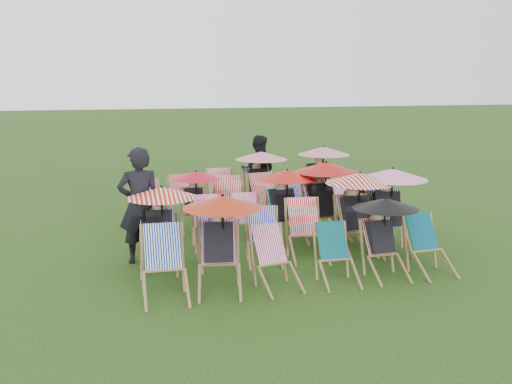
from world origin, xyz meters
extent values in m
plane|color=black|center=(0.00, 0.00, 0.00)|extent=(100.00, 100.00, 0.00)
cube|color=#072893|center=(-2.07, -2.03, 0.67)|extent=(0.51, 0.38, 0.60)
cube|color=#D92B8C|center=(-1.27, -1.97, 0.66)|extent=(0.55, 0.45, 0.59)
cube|color=black|center=(-1.28, -2.02, 0.66)|extent=(0.48, 0.49, 0.62)
sphere|color=tan|center=(-1.26, -1.92, 0.99)|extent=(0.22, 0.22, 0.22)
cylinder|color=black|center=(-1.22, -2.07, 0.93)|extent=(0.03, 0.03, 0.73)
cone|color=#B6260A|center=(-1.22, -2.07, 1.27)|extent=(1.14, 1.14, 0.18)
cube|color=#CC2870|center=(-0.54, -2.06, 0.59)|extent=(0.50, 0.41, 0.53)
cube|color=#09642A|center=(0.44, -2.07, 0.58)|extent=(0.45, 0.34, 0.52)
cube|color=red|center=(1.22, -2.03, 0.58)|extent=(0.45, 0.34, 0.52)
cube|color=black|center=(1.22, -2.07, 0.58)|extent=(0.38, 0.39, 0.55)
sphere|color=tan|center=(1.22, -1.98, 0.87)|extent=(0.19, 0.19, 0.19)
cylinder|color=black|center=(1.28, -2.11, 0.82)|extent=(0.03, 0.03, 0.64)
cone|color=black|center=(1.28, -2.11, 1.11)|extent=(1.00, 1.00, 0.16)
cube|color=#09603A|center=(1.97, -2.02, 0.60)|extent=(0.48, 0.37, 0.54)
cube|color=#0732A1|center=(-2.02, -0.84, 0.64)|extent=(0.51, 0.40, 0.57)
cube|color=black|center=(-2.03, -0.89, 0.64)|extent=(0.44, 0.45, 0.60)
sphere|color=tan|center=(-2.02, -0.79, 0.95)|extent=(0.21, 0.21, 0.21)
cylinder|color=black|center=(-1.97, -0.94, 0.90)|extent=(0.03, 0.03, 0.70)
cone|color=red|center=(-1.97, -0.94, 1.22)|extent=(1.10, 1.10, 0.17)
cube|color=#081AA8|center=(-1.12, -0.80, 0.65)|extent=(0.51, 0.39, 0.58)
cube|color=#0E068D|center=(-0.33, -0.90, 0.60)|extent=(0.50, 0.40, 0.54)
cube|color=red|center=(0.41, -0.84, 0.67)|extent=(0.53, 0.41, 0.60)
cube|color=red|center=(1.32, -0.85, 0.68)|extent=(0.52, 0.38, 0.61)
cube|color=black|center=(1.32, -0.90, 0.68)|extent=(0.43, 0.45, 0.64)
sphere|color=tan|center=(1.32, -0.79, 1.02)|extent=(0.22, 0.22, 0.22)
cylinder|color=black|center=(1.38, -0.94, 0.96)|extent=(0.03, 0.03, 0.75)
cone|color=red|center=(1.38, -0.94, 1.30)|extent=(1.18, 1.18, 0.18)
cube|color=#07269E|center=(1.98, -0.78, 0.70)|extent=(0.59, 0.48, 0.63)
cube|color=black|center=(1.96, -0.83, 0.70)|extent=(0.52, 0.53, 0.66)
sphere|color=tan|center=(1.99, -0.72, 1.04)|extent=(0.23, 0.23, 0.23)
cylinder|color=black|center=(2.02, -0.89, 0.99)|extent=(0.03, 0.03, 0.77)
cone|color=pink|center=(2.02, -0.89, 1.34)|extent=(1.21, 1.21, 0.19)
cube|color=#06128B|center=(-2.08, 0.22, 0.62)|extent=(0.51, 0.40, 0.56)
cube|color=#EB2F9B|center=(-1.08, 0.21, 0.61)|extent=(0.48, 0.36, 0.55)
cube|color=#E72E8C|center=(-0.34, 0.29, 0.60)|extent=(0.49, 0.39, 0.54)
cube|color=#0A6B3A|center=(0.37, 0.26, 0.64)|extent=(0.50, 0.38, 0.57)
cube|color=black|center=(0.38, 0.21, 0.64)|extent=(0.43, 0.44, 0.60)
sphere|color=tan|center=(0.37, 0.32, 0.95)|extent=(0.21, 0.21, 0.21)
cylinder|color=black|center=(0.44, 0.18, 0.90)|extent=(0.03, 0.03, 0.70)
cone|color=red|center=(0.44, 0.18, 1.22)|extent=(1.10, 1.10, 0.17)
cube|color=red|center=(1.13, 0.27, 0.70)|extent=(0.57, 0.45, 0.62)
cube|color=black|center=(1.13, 0.22, 0.69)|extent=(0.49, 0.50, 0.65)
sphere|color=tan|center=(1.12, 0.33, 1.04)|extent=(0.23, 0.23, 0.23)
cylinder|color=black|center=(1.20, 0.18, 0.98)|extent=(0.03, 0.03, 0.77)
cone|color=#B60D0A|center=(1.20, 0.18, 1.33)|extent=(1.20, 1.20, 0.19)
cube|color=#DB2B66|center=(1.92, 0.23, 0.57)|extent=(0.44, 0.33, 0.51)
cube|color=black|center=(1.92, 0.18, 0.56)|extent=(0.37, 0.38, 0.53)
sphere|color=tan|center=(1.92, 0.27, 0.84)|extent=(0.19, 0.19, 0.19)
cylinder|color=black|center=(1.97, 0.15, 0.80)|extent=(0.03, 0.03, 0.62)
cone|color=red|center=(1.97, 0.15, 1.08)|extent=(0.98, 0.98, 0.15)
cube|color=#CB2872|center=(-2.09, 1.40, 0.70)|extent=(0.58, 0.47, 0.62)
cube|color=#E22D76|center=(-1.15, 1.36, 0.57)|extent=(0.45, 0.35, 0.51)
cube|color=black|center=(-1.15, 1.31, 0.57)|extent=(0.39, 0.40, 0.54)
sphere|color=tan|center=(-1.15, 1.40, 0.86)|extent=(0.19, 0.19, 0.19)
cylinder|color=black|center=(-1.10, 1.27, 0.81)|extent=(0.03, 0.03, 0.63)
cone|color=#B80A1D|center=(-1.10, 1.27, 1.10)|extent=(0.99, 0.99, 0.15)
cube|color=red|center=(-0.40, 1.50, 0.69)|extent=(0.57, 0.45, 0.62)
cube|color=red|center=(0.35, 1.55, 0.71)|extent=(0.58, 0.46, 0.63)
cube|color=#0B0791|center=(1.15, 1.49, 0.57)|extent=(0.45, 0.35, 0.51)
cube|color=#F0309D|center=(1.93, 1.48, 0.57)|extent=(0.47, 0.37, 0.51)
cube|color=#0F07A1|center=(-2.02, 2.55, 0.60)|extent=(0.47, 0.37, 0.54)
cube|color=red|center=(-1.27, 2.58, 0.62)|extent=(0.49, 0.38, 0.55)
cube|color=red|center=(-0.36, 2.62, 0.68)|extent=(0.52, 0.38, 0.61)
cube|color=#070B99|center=(0.48, 2.55, 0.67)|extent=(0.52, 0.39, 0.60)
cube|color=black|center=(0.48, 2.50, 0.67)|extent=(0.43, 0.45, 0.63)
sphere|color=tan|center=(0.48, 2.61, 1.00)|extent=(0.22, 0.22, 0.22)
cylinder|color=black|center=(0.54, 2.46, 0.95)|extent=(0.03, 0.03, 0.74)
cone|color=#DB7083|center=(0.54, 2.46, 1.29)|extent=(1.16, 1.16, 0.18)
cube|color=#FD326E|center=(1.28, 2.51, 0.58)|extent=(0.48, 0.38, 0.52)
cube|color=#09632F|center=(2.01, 2.66, 0.70)|extent=(0.56, 0.43, 0.63)
cube|color=black|center=(2.00, 2.60, 0.70)|extent=(0.47, 0.49, 0.66)
sphere|color=tan|center=(2.01, 2.71, 1.04)|extent=(0.23, 0.23, 0.23)
cylinder|color=black|center=(2.07, 2.56, 0.99)|extent=(0.03, 0.03, 0.77)
cone|color=#DD717F|center=(2.07, 2.56, 1.34)|extent=(1.20, 1.20, 0.19)
imported|color=black|center=(-2.30, -0.59, 0.95)|extent=(0.70, 0.47, 1.91)
imported|color=black|center=(0.58, 2.88, 0.85)|extent=(1.02, 0.93, 1.70)
camera|label=1|loc=(-2.71, -9.76, 2.95)|focal=40.00mm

